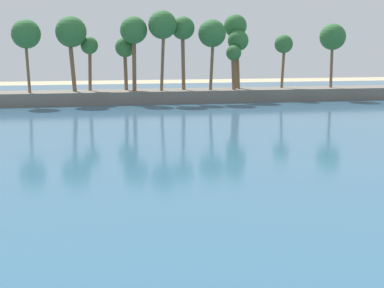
# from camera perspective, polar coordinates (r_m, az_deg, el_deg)

# --- Properties ---
(sea) EXTENTS (220.00, 108.44, 0.06)m
(sea) POSITION_cam_1_polar(r_m,az_deg,el_deg) (65.72, -10.83, 2.75)
(sea) COLOR #33607F
(sea) RESTS_ON ground
(palm_headland) EXTENTS (94.90, 6.58, 12.80)m
(palm_headland) POSITION_cam_1_polar(r_m,az_deg,el_deg) (79.47, -8.90, 7.01)
(palm_headland) COLOR slate
(palm_headland) RESTS_ON ground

